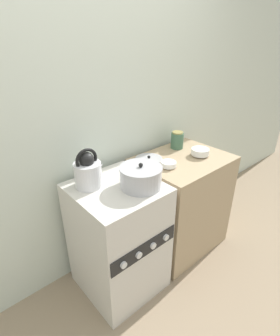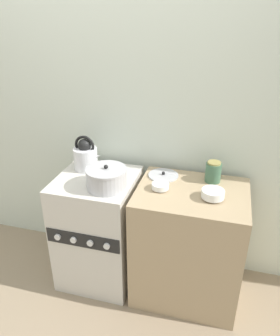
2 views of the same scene
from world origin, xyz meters
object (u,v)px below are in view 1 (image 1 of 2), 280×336
object	(u,v)px
cooking_pot	(141,177)
enamel_bowl	(200,152)
loose_pot_lid	(149,159)
kettle	(88,172)
small_ceramic_bowl	(169,164)
stove	(119,239)
storage_jar	(177,140)

from	to	relation	value
cooking_pot	enamel_bowl	size ratio (longest dim) A/B	1.89
loose_pot_lid	kettle	bearing A→B (deg)	-175.02
kettle	small_ceramic_bowl	bearing A→B (deg)	-13.60
stove	cooking_pot	world-z (taller)	cooking_pot
cooking_pot	enamel_bowl	bearing A→B (deg)	4.56
kettle	loose_pot_lid	world-z (taller)	kettle
small_ceramic_bowl	loose_pot_lid	size ratio (longest dim) A/B	0.53
cooking_pot	small_ceramic_bowl	size ratio (longest dim) A/B	2.37
small_ceramic_bowl	storage_jar	distance (m)	0.39
enamel_bowl	small_ceramic_bowl	size ratio (longest dim) A/B	1.26
stove	loose_pot_lid	world-z (taller)	loose_pot_lid
stove	enamel_bowl	distance (m)	0.94
stove	small_ceramic_bowl	distance (m)	0.66
small_ceramic_bowl	storage_jar	xyz separation A→B (m)	(0.33, 0.21, 0.05)
kettle	cooking_pot	bearing A→B (deg)	-42.35
stove	enamel_bowl	size ratio (longest dim) A/B	6.01
cooking_pot	small_ceramic_bowl	xyz separation A→B (m)	(0.35, 0.08, -0.05)
enamel_bowl	small_ceramic_bowl	distance (m)	0.35
kettle	small_ceramic_bowl	distance (m)	0.62
stove	kettle	xyz separation A→B (m)	(-0.12, 0.13, 0.54)
kettle	enamel_bowl	xyz separation A→B (m)	(0.94, -0.17, -0.08)
stove	kettle	bearing A→B (deg)	134.54
storage_jar	small_ceramic_bowl	bearing A→B (deg)	-147.45
stove	cooking_pot	xyz separation A→B (m)	(0.12, -0.10, 0.51)
cooking_pot	enamel_bowl	distance (m)	0.70
stove	cooking_pot	distance (m)	0.53
enamel_bowl	small_ceramic_bowl	bearing A→B (deg)	175.62
loose_pot_lid	stove	bearing A→B (deg)	-158.85
stove	small_ceramic_bowl	bearing A→B (deg)	-2.31
cooking_pot	enamel_bowl	xyz separation A→B (m)	(0.69, 0.06, -0.04)
small_ceramic_bowl	loose_pot_lid	world-z (taller)	small_ceramic_bowl
kettle	loose_pot_lid	bearing A→B (deg)	4.98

